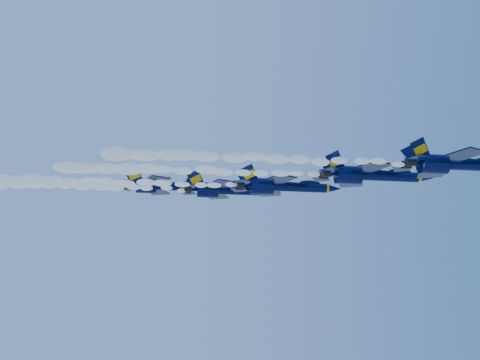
{
  "coord_description": "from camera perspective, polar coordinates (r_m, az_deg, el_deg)",
  "views": [
    {
      "loc": [
        -23.03,
        -74.77,
        131.6
      ],
      "look_at": [
        -11.53,
        5.82,
        153.99
      ],
      "focal_mm": 40.0,
      "sensor_mm": 36.0,
      "label": 1
    }
  ],
  "objects": [
    {
      "name": "jet_second",
      "position": [
        80.78,
        13.78,
        0.51
      ],
      "size": [
        17.45,
        14.32,
        6.49
      ],
      "color": "#030832"
    },
    {
      "name": "smoke_trail_jet_third",
      "position": [
        83.48,
        -13.28,
        -0.27
      ],
      "size": [
        37.83,
        1.77,
        1.59
      ],
      "primitive_type": "ellipsoid",
      "color": "white"
    },
    {
      "name": "jet_third",
      "position": [
        85.2,
        4.58,
        -0.68
      ],
      "size": [
        17.13,
        14.05,
        6.37
      ],
      "color": "#030832"
    },
    {
      "name": "jet_fifth",
      "position": [
        102.04,
        -7.96,
        -0.63
      ],
      "size": [
        17.86,
        14.65,
        6.64
      ],
      "color": "#030832"
    },
    {
      "name": "smoke_trail_jet_lead",
      "position": [
        66.13,
        2.19,
        2.32
      ],
      "size": [
        37.83,
        1.73,
        1.56
      ],
      "primitive_type": "ellipsoid",
      "color": "white"
    },
    {
      "name": "smoke_trail_jet_fourth",
      "position": [
        94.03,
        -17.49,
        -0.69
      ],
      "size": [
        37.83,
        1.78,
        1.61
      ],
      "primitive_type": "ellipsoid",
      "color": "white"
    },
    {
      "name": "jet_lead",
      "position": [
        75.26,
        22.14,
        1.56
      ],
      "size": [
        16.77,
        13.75,
        6.23
      ],
      "color": "#030832"
    },
    {
      "name": "jet_fourth",
      "position": [
        93.4,
        -1.37,
        -1.07
      ],
      "size": [
        17.24,
        14.15,
        6.41
      ],
      "color": "#030832"
    },
    {
      "name": "smoke_trail_jet_fifth",
      "position": [
        105.39,
        -22.55,
        -0.27
      ],
      "size": [
        37.83,
        1.85,
        1.66
      ],
      "primitive_type": "ellipsoid",
      "color": "white"
    },
    {
      "name": "smoke_trail_jet_second",
      "position": [
        75.09,
        -5.25,
        1.02
      ],
      "size": [
        37.83,
        1.81,
        1.62
      ],
      "primitive_type": "ellipsoid",
      "color": "white"
    }
  ]
}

